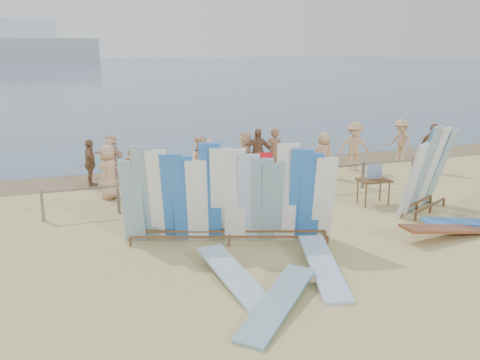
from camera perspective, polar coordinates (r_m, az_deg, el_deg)
name	(u,v)px	position (r m, az deg, el deg)	size (l,w,h in m)	color
ground	(293,231)	(13.09, 5.98, -5.71)	(160.00, 160.00, 0.00)	tan
ocean	(75,67)	(139.21, -18.05, 11.96)	(320.00, 240.00, 0.02)	#405872
wet_sand_strip	(212,170)	(19.55, -3.20, 1.15)	(40.00, 2.60, 0.01)	#7C6446
distant_ship	(30,46)	(191.14, -22.53, 13.69)	(45.00, 8.00, 14.00)	#999EA3
fence	(251,180)	(15.53, 1.24, 0.05)	(12.08, 0.08, 0.90)	#7A6C5C
main_surfboard_rack	(229,198)	(11.90, -1.27, -2.07)	(4.89, 2.23, 2.49)	brown
side_surfboard_rack	(427,173)	(15.17, 20.26, 0.78)	(2.28, 1.55, 2.52)	brown
vendor_table	(373,191)	(15.61, 14.73, -1.20)	(0.97, 0.71, 1.23)	brown
flat_board_a	(234,283)	(10.29, -0.64, -11.48)	(0.56, 2.70, 0.07)	#8BB6DF
flat_board_e	(278,309)	(9.38, 4.26, -14.26)	(0.56, 2.70, 0.07)	beige
flat_board_b	(323,273)	(10.82, 9.31, -10.32)	(0.56, 2.70, 0.07)	#8BB6DF
flat_board_c	(449,237)	(13.63, 22.40, -5.95)	(0.56, 2.70, 0.07)	brown
flat_board_d	(474,227)	(14.67, 24.77, -4.78)	(0.56, 2.70, 0.07)	blue
beach_chair_left	(291,182)	(16.64, 5.75, -0.27)	(0.65, 0.68, 0.97)	red
beach_chair_right	(289,182)	(16.83, 5.50, -0.24)	(0.75, 0.75, 0.83)	red
stroller	(266,175)	(16.82, 2.99, 0.57)	(0.76, 0.95, 1.15)	red
beachgoer_2	(203,165)	(16.11, -4.21, 1.67)	(0.91, 0.44, 1.88)	beige
beachgoer_3	(208,162)	(17.32, -3.63, 2.04)	(1.00, 0.41, 1.55)	tan
beachgoer_6	(323,154)	(18.54, 9.33, 2.85)	(0.80, 0.38, 1.64)	tan
beachgoer_4	(257,153)	(18.29, 1.97, 3.07)	(1.03, 0.45, 1.77)	#8C6042
beachgoer_5	(245,154)	(18.40, 0.60, 2.93)	(1.51, 0.49, 1.63)	beige
beachgoer_extra_0	(401,140)	(21.96, 17.60, 4.28)	(1.12, 0.46, 1.73)	tan
beachgoer_9	(354,146)	(19.71, 12.72, 3.71)	(1.21, 0.50, 1.87)	tan
beachgoer_1	(133,171)	(16.35, -11.95, 0.96)	(0.56, 0.31, 1.53)	#8C6042
beachgoer_extra_1	(90,164)	(17.57, -16.46, 1.79)	(0.96, 0.41, 1.63)	#8C6042
beachgoer_7	(274,153)	(18.19, 3.89, 3.07)	(0.66, 0.36, 1.82)	#8C6042
beachgoer_10	(433,148)	(20.26, 20.82, 3.37)	(1.08, 0.47, 1.85)	#8C6042
beachgoer_11	(111,156)	(18.95, -14.24, 2.66)	(1.42, 0.46, 1.53)	beige
beachgoer_0	(109,172)	(16.08, -14.49, 0.88)	(0.83, 0.40, 1.69)	tan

